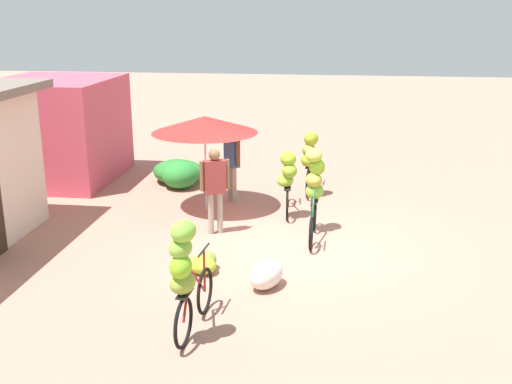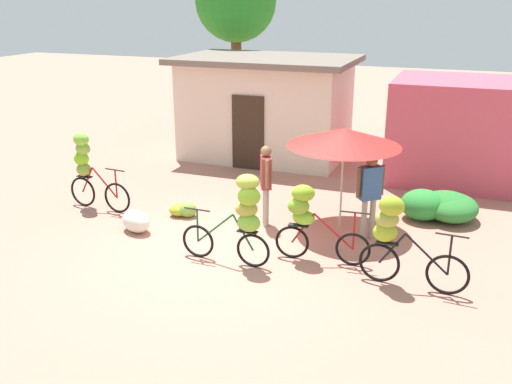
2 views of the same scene
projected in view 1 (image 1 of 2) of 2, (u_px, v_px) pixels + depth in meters
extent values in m
plane|color=#B07865|center=(295.00, 242.00, 11.61)|extent=(60.00, 60.00, 0.00)
cube|color=#C84B60|center=(58.00, 130.00, 15.58)|extent=(3.20, 2.80, 2.54)
ellipsoid|color=#2C8E36|center=(180.00, 175.00, 15.01)|extent=(0.92, 0.88, 0.65)
ellipsoid|color=#2B7C30|center=(176.00, 171.00, 15.50)|extent=(1.15, 1.10, 0.58)
ellipsoid|color=#2E7C31|center=(178.00, 171.00, 15.59)|extent=(1.09, 1.28, 0.55)
cylinder|color=beige|center=(206.00, 165.00, 13.24)|extent=(0.04, 0.04, 1.97)
cone|color=red|center=(205.00, 124.00, 12.99)|extent=(2.25, 2.25, 0.35)
torus|color=black|center=(205.00, 291.00, 8.85)|extent=(0.68, 0.11, 0.68)
torus|color=black|center=(183.00, 323.00, 7.96)|extent=(0.68, 0.11, 0.68)
cylinder|color=maroon|center=(187.00, 296.00, 8.03)|extent=(0.37, 0.07, 0.62)
cylinder|color=maroon|center=(198.00, 281.00, 8.47)|extent=(0.64, 0.09, 0.63)
cylinder|color=black|center=(204.00, 250.00, 8.67)|extent=(0.50, 0.07, 0.03)
cylinder|color=maroon|center=(204.00, 271.00, 8.76)|extent=(0.04, 0.04, 0.63)
cube|color=black|center=(185.00, 293.00, 7.94)|extent=(0.37, 0.17, 0.02)
ellipsoid|color=olive|center=(183.00, 283.00, 7.89)|extent=(0.47, 0.42, 0.29)
ellipsoid|color=#7AC624|center=(181.00, 267.00, 7.77)|extent=(0.37, 0.31, 0.32)
ellipsoid|color=#7AB43B|center=(181.00, 248.00, 7.77)|extent=(0.41, 0.35, 0.26)
ellipsoid|color=#78C23A|center=(183.00, 231.00, 7.71)|extent=(0.44, 0.39, 0.28)
torus|color=black|center=(311.00, 233.00, 11.18)|extent=(0.62, 0.06, 0.62)
torus|color=black|center=(315.00, 215.00, 12.19)|extent=(0.62, 0.06, 0.62)
cylinder|color=#19592D|center=(314.00, 203.00, 11.93)|extent=(0.41, 0.04, 0.63)
cylinder|color=#19592D|center=(313.00, 211.00, 11.42)|extent=(0.72, 0.05, 0.64)
cylinder|color=black|center=(312.00, 201.00, 11.00)|extent=(0.50, 0.04, 0.03)
cylinder|color=#19592D|center=(311.00, 218.00, 11.09)|extent=(0.04, 0.04, 0.61)
cube|color=black|center=(315.00, 200.00, 11.99)|extent=(0.36, 0.15, 0.02)
ellipsoid|color=#7BBC36|center=(315.00, 191.00, 11.97)|extent=(0.50, 0.45, 0.32)
ellipsoid|color=#9DA139|center=(314.00, 180.00, 11.86)|extent=(0.45, 0.39, 0.28)
ellipsoid|color=#7FB729|center=(317.00, 167.00, 11.84)|extent=(0.46, 0.40, 0.33)
ellipsoid|color=#9BB63C|center=(314.00, 155.00, 11.74)|extent=(0.46, 0.39, 0.27)
torus|color=black|center=(288.00, 191.00, 13.80)|extent=(0.62, 0.10, 0.62)
torus|color=black|center=(287.00, 205.00, 12.76)|extent=(0.62, 0.10, 0.62)
cylinder|color=maroon|center=(287.00, 189.00, 12.86)|extent=(0.41, 0.07, 0.61)
cylinder|color=maroon|center=(288.00, 182.00, 13.38)|extent=(0.73, 0.09, 0.61)
cylinder|color=black|center=(288.00, 161.00, 13.60)|extent=(0.50, 0.07, 0.03)
cylinder|color=maroon|center=(288.00, 176.00, 13.70)|extent=(0.04, 0.04, 0.69)
cube|color=black|center=(287.00, 188.00, 12.77)|extent=(0.37, 0.17, 0.02)
ellipsoid|color=#84C032|center=(285.00, 180.00, 12.81)|extent=(0.48, 0.42, 0.27)
ellipsoid|color=#79A72B|center=(289.00, 171.00, 12.66)|extent=(0.43, 0.36, 0.30)
ellipsoid|color=#7EAB23|center=(288.00, 159.00, 12.66)|extent=(0.46, 0.39, 0.29)
torus|color=black|center=(313.00, 172.00, 15.25)|extent=(0.68, 0.09, 0.68)
torus|color=black|center=(308.00, 184.00, 14.23)|extent=(0.68, 0.09, 0.68)
cylinder|color=black|center=(309.00, 169.00, 14.33)|extent=(0.41, 0.06, 0.60)
cylinder|color=black|center=(311.00, 164.00, 14.84)|extent=(0.72, 0.07, 0.61)
cylinder|color=black|center=(313.00, 145.00, 15.05)|extent=(0.50, 0.06, 0.03)
cylinder|color=black|center=(313.00, 159.00, 15.15)|extent=(0.04, 0.04, 0.67)
cube|color=black|center=(309.00, 167.00, 14.23)|extent=(0.37, 0.16, 0.02)
ellipsoid|color=#96B428|center=(308.00, 160.00, 14.13)|extent=(0.46, 0.40, 0.32)
ellipsoid|color=#97A240|center=(309.00, 150.00, 14.08)|extent=(0.44, 0.38, 0.28)
ellipsoid|color=#90AA25|center=(311.00, 139.00, 14.06)|extent=(0.43, 0.36, 0.33)
ellipsoid|color=#8CBE30|center=(201.00, 265.00, 10.28)|extent=(0.66, 0.64, 0.26)
ellipsoid|color=#76A73C|center=(206.00, 260.00, 10.40)|extent=(0.50, 0.49, 0.32)
ellipsoid|color=#95A927|center=(203.00, 265.00, 10.24)|extent=(0.65, 0.65, 0.27)
ellipsoid|color=silver|center=(266.00, 275.00, 9.68)|extent=(0.82, 0.69, 0.44)
cylinder|color=gray|center=(211.00, 214.00, 11.95)|extent=(0.11, 0.11, 0.81)
cylinder|color=gray|center=(220.00, 213.00, 12.00)|extent=(0.11, 0.11, 0.81)
cube|color=maroon|center=(215.00, 177.00, 11.76)|extent=(0.35, 0.45, 0.64)
cylinder|color=brown|center=(202.00, 176.00, 11.68)|extent=(0.08, 0.08, 0.58)
cylinder|color=brown|center=(227.00, 174.00, 11.83)|extent=(0.08, 0.08, 0.58)
sphere|color=brown|center=(214.00, 155.00, 11.64)|extent=(0.22, 0.22, 0.22)
cylinder|color=gray|center=(230.00, 183.00, 14.03)|extent=(0.11, 0.11, 0.82)
cylinder|color=gray|center=(234.00, 185.00, 13.88)|extent=(0.11, 0.11, 0.82)
cube|color=#33598C|center=(232.00, 152.00, 13.75)|extent=(0.44, 0.41, 0.65)
cylinder|color=brown|center=(226.00, 149.00, 13.94)|extent=(0.08, 0.08, 0.58)
cylinder|color=brown|center=(238.00, 153.00, 13.53)|extent=(0.08, 0.08, 0.58)
sphere|color=brown|center=(232.00, 133.00, 13.62)|extent=(0.22, 0.22, 0.22)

